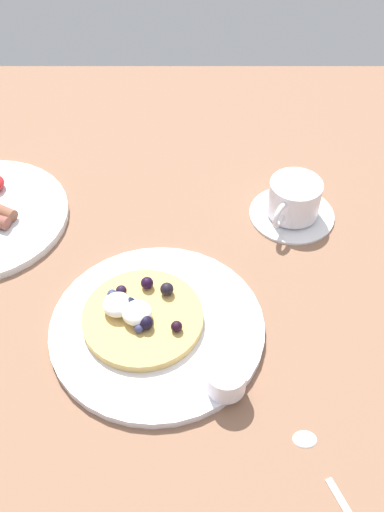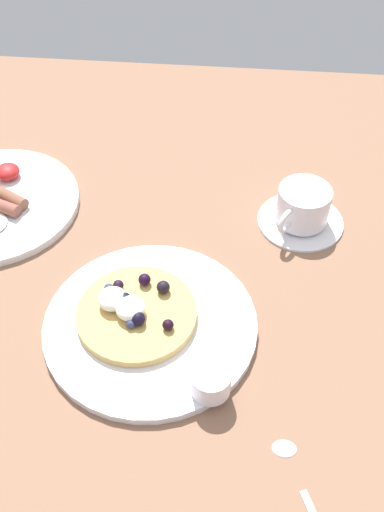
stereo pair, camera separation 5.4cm
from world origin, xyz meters
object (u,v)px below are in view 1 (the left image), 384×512
coffee_saucer (292,214)px  coffee_cup (294,198)px  pancake_plate (157,328)px  syrup_ramekin (226,379)px  teaspoon (323,469)px

coffee_saucer → coffee_cup: size_ratio=1.31×
coffee_saucer → pancake_plate: bearing=-132.3°
pancake_plate → coffee_cup: bearing=47.6°
syrup_ramekin → coffee_cup: 33.57cm
syrup_ramekin → coffee_saucer: bearing=69.6°
coffee_cup → coffee_saucer: bearing=57.7°
coffee_saucer → coffee_cup: coffee_cup is taller
coffee_cup → teaspoon: coffee_cup is taller
pancake_plate → coffee_saucer: 30.29cm
pancake_plate → teaspoon: pancake_plate is taller
coffee_cup → teaspoon: (-1.25, -41.18, -3.56)cm
coffee_saucer → teaspoon: 41.34cm
syrup_ramekin → coffee_cup: (11.69, 31.46, 0.86)cm
coffee_cup → syrup_ramekin: bearing=-110.4°
pancake_plate → teaspoon: bearing=-44.8°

